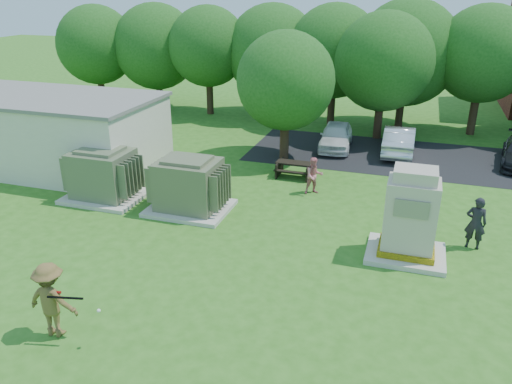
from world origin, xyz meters
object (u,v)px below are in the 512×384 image
(generator_cabinet, at_px, (410,219))
(picnic_table, at_px, (294,168))
(transformer_right, at_px, (189,186))
(person_by_generator, at_px, (476,223))
(batter, at_px, (52,300))
(car_silver_a, at_px, (399,140))
(transformer_left, at_px, (103,175))
(person_at_picnic, at_px, (314,176))
(car_white, at_px, (336,136))

(generator_cabinet, distance_m, picnic_table, 7.69)
(transformer_right, xyz_separation_m, person_by_generator, (9.97, 0.18, -0.08))
(transformer_right, height_order, batter, transformer_right)
(transformer_right, distance_m, car_silver_a, 11.89)
(transformer_left, distance_m, person_by_generator, 13.67)
(batter, distance_m, person_at_picnic, 11.45)
(transformer_left, bearing_deg, car_white, 50.95)
(batter, distance_m, person_by_generator, 12.67)
(picnic_table, relative_size, person_at_picnic, 1.04)
(picnic_table, height_order, car_white, car_white)
(transformer_left, height_order, batter, transformer_left)
(transformer_right, height_order, car_silver_a, transformer_right)
(car_white, bearing_deg, batter, -107.66)
(transformer_right, xyz_separation_m, person_at_picnic, (4.11, 3.06, -0.21))
(person_by_generator, height_order, person_at_picnic, person_by_generator)
(transformer_right, height_order, generator_cabinet, generator_cabinet)
(transformer_left, height_order, car_silver_a, transformer_left)
(person_by_generator, bearing_deg, person_at_picnic, -20.15)
(transformer_left, xyz_separation_m, person_by_generator, (13.67, 0.18, -0.08))
(picnic_table, xyz_separation_m, car_white, (1.04, 4.72, 0.24))
(picnic_table, bearing_deg, car_white, 77.60)
(picnic_table, bearing_deg, transformer_right, -121.71)
(person_at_picnic, distance_m, car_silver_a, 7.14)
(batter, xyz_separation_m, car_white, (3.94, 17.03, -0.31))
(transformer_right, xyz_separation_m, batter, (-0.01, -7.62, 0.00))
(transformer_left, bearing_deg, batter, -64.17)
(transformer_left, relative_size, person_by_generator, 1.69)
(picnic_table, bearing_deg, car_silver_a, 49.25)
(transformer_right, bearing_deg, car_silver_a, 53.42)
(transformer_left, distance_m, generator_cabinet, 11.69)
(picnic_table, relative_size, car_white, 0.41)
(person_by_generator, bearing_deg, picnic_table, -26.45)
(transformer_left, height_order, car_white, transformer_left)
(person_by_generator, xyz_separation_m, car_silver_a, (-2.88, 9.37, -0.19))
(batter, bearing_deg, transformer_left, -66.36)
(transformer_left, xyz_separation_m, transformer_right, (3.70, 0.00, 0.00))
(batter, bearing_deg, picnic_table, -105.46)
(picnic_table, relative_size, batter, 0.81)
(generator_cabinet, bearing_deg, car_silver_a, 94.62)
(batter, bearing_deg, person_by_generator, -144.17)
(picnic_table, bearing_deg, generator_cabinet, -48.62)
(batter, xyz_separation_m, person_by_generator, (9.98, 7.80, -0.09))
(transformer_right, bearing_deg, person_at_picnic, 36.62)
(transformer_left, xyz_separation_m, car_white, (7.63, 9.41, -0.31))
(transformer_right, relative_size, person_at_picnic, 1.96)
(batter, height_order, person_at_picnic, batter)
(picnic_table, distance_m, person_at_picnic, 2.06)
(person_at_picnic, bearing_deg, person_by_generator, -54.85)
(generator_cabinet, xyz_separation_m, batter, (-7.95, -6.57, -0.31))
(person_at_picnic, bearing_deg, transformer_right, -172.06)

